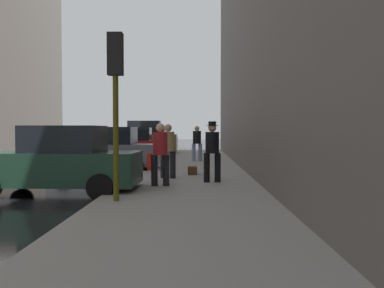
{
  "coord_description": "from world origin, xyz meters",
  "views": [
    {
      "loc": [
        6.25,
        -12.34,
        1.7
      ],
      "look_at": [
        6.02,
        6.01,
        1.07
      ],
      "focal_mm": 40.0,
      "sensor_mm": 36.0,
      "label": 1
    }
  ],
  "objects": [
    {
      "name": "duffel_bag",
      "position": [
        6.08,
        2.25,
        0.29
      ],
      "size": [
        0.32,
        0.44,
        0.28
      ],
      "color": "#472D19",
      "rests_on": "sidewalk"
    },
    {
      "name": "parked_red_hatchback",
      "position": [
        2.65,
        10.48,
        0.85
      ],
      "size": [
        4.24,
        2.13,
        1.79
      ],
      "color": "#B2191E",
      "rests_on": "ground_plane"
    },
    {
      "name": "pedestrian_in_jeans",
      "position": [
        6.23,
        8.47,
        1.1
      ],
      "size": [
        0.52,
        0.46,
        1.71
      ],
      "color": "#728CB2",
      "rests_on": "sidewalk"
    },
    {
      "name": "fire_hydrant",
      "position": [
        4.45,
        3.67,
        0.5
      ],
      "size": [
        0.42,
        0.22,
        0.7
      ],
      "color": "red",
      "rests_on": "sidewalk"
    },
    {
      "name": "traffic_light",
      "position": [
        4.5,
        -3.19,
        2.76
      ],
      "size": [
        0.32,
        0.32,
        3.6
      ],
      "color": "#514C0F",
      "rests_on": "sidewalk"
    },
    {
      "name": "parked_blue_sedan",
      "position": [
        2.65,
        20.68,
        0.85
      ],
      "size": [
        4.2,
        2.06,
        1.79
      ],
      "color": "navy",
      "rests_on": "ground_plane"
    },
    {
      "name": "pedestrian_in_red_jacket",
      "position": [
        5.24,
        -0.71,
        1.1
      ],
      "size": [
        0.51,
        0.42,
        1.71
      ],
      "color": "black",
      "rests_on": "sidewalk"
    },
    {
      "name": "parked_bronze_suv",
      "position": [
        2.65,
        15.6,
        1.03
      ],
      "size": [
        4.63,
        2.12,
        2.25
      ],
      "color": "brown",
      "rests_on": "ground_plane"
    },
    {
      "name": "parked_gray_coupe",
      "position": [
        2.65,
        4.59,
        0.85
      ],
      "size": [
        4.26,
        2.17,
        1.79
      ],
      "color": "slate",
      "rests_on": "ground_plane"
    },
    {
      "name": "pedestrian_with_fedora",
      "position": [
        6.68,
        0.12,
        1.14
      ],
      "size": [
        0.51,
        0.43,
        1.78
      ],
      "color": "black",
      "rests_on": "sidewalk"
    },
    {
      "name": "parked_dark_green_sedan",
      "position": [
        2.65,
        -1.29,
        0.85
      ],
      "size": [
        4.25,
        2.16,
        1.79
      ],
      "color": "#193828",
      "rests_on": "ground_plane"
    },
    {
      "name": "pedestrian_in_tan_coat",
      "position": [
        5.32,
        1.16,
        1.1
      ],
      "size": [
        0.53,
        0.49,
        1.71
      ],
      "color": "black",
      "rests_on": "sidewalk"
    },
    {
      "name": "sidewalk",
      "position": [
        6.0,
        0.0,
        0.07
      ],
      "size": [
        4.0,
        40.0,
        0.15
      ],
      "primitive_type": "cube",
      "color": "gray",
      "rests_on": "ground_plane"
    }
  ]
}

